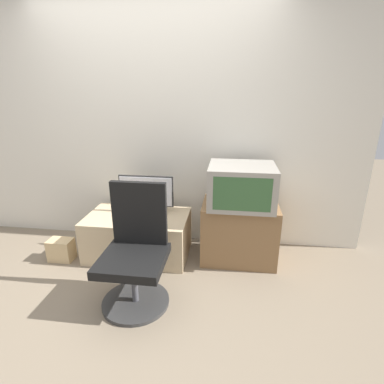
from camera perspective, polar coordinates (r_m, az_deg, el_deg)
The scene contains 10 objects.
ground_plane at distance 2.57m, azimuth -13.54°, elevation -21.60°, with size 12.00×12.00×0.00m, color #7F705B.
wall_back at distance 3.24m, azimuth -6.96°, elevation 12.72°, with size 4.40×0.05×2.60m.
desk at distance 3.17m, azimuth -10.15°, elevation -8.09°, with size 1.02×0.61×0.44m.
side_stand at distance 3.06m, azimuth 8.92°, elevation -7.44°, with size 0.73×0.49×0.60m.
main_monitor at distance 3.09m, azimuth -8.71°, elevation -0.53°, with size 0.56×0.24×0.39m.
keyboard at distance 3.01m, azimuth -9.16°, elevation -4.80°, with size 0.31×0.11×0.01m.
mouse at distance 2.97m, azimuth -5.38°, elevation -4.82°, with size 0.06×0.03×0.03m.
crt_tv at distance 2.84m, azimuth 9.40°, elevation 1.21°, with size 0.61×0.52×0.39m.
office_chair at distance 2.46m, azimuth -10.69°, elevation -11.81°, with size 0.54×0.54×0.96m.
cardboard_box_lower at distance 3.35m, azimuth -23.65°, elevation -10.04°, with size 0.24×0.16×0.22m.
Camera 1 is at (0.80, -1.79, 1.65)m, focal length 28.00 mm.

